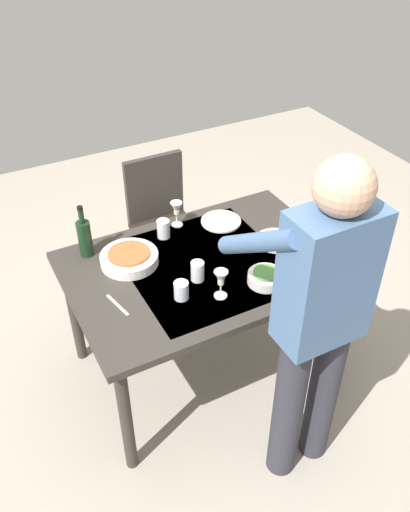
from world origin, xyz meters
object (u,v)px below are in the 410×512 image
object	(u,v)px
water_cup_near_right	(163,229)
dinner_plate_near	(276,240)
wine_glass_left	(221,279)
side_bowl_salad	(266,277)
wine_glass_right	(177,210)
wine_bottle	(85,237)
dinner_plate_far	(221,221)
person_server	(318,316)
serving_bowl_pasta	(129,258)
water_cup_far_left	(197,271)
side_bowl_bread	(322,263)
water_cup_near_left	(181,290)
chair_near	(162,216)
dining_table	(205,275)

from	to	relation	value
water_cup_near_right	dinner_plate_near	xyz separation A→B (m)	(-0.53, 0.33, -0.05)
wine_glass_left	side_bowl_salad	size ratio (longest dim) A/B	0.84
side_bowl_salad	wine_glass_right	bearing A→B (deg)	-75.78
wine_bottle	dinner_plate_far	world-z (taller)	wine_bottle
person_server	serving_bowl_pasta	distance (m)	1.06
dinner_plate_near	serving_bowl_pasta	bearing A→B (deg)	-14.11
wine_glass_right	water_cup_far_left	world-z (taller)	wine_glass_right
side_bowl_bread	dinner_plate_far	world-z (taller)	side_bowl_bread
water_cup_near_left	side_bowl_bread	bearing A→B (deg)	169.92
chair_near	water_cup_near_right	bearing A→B (deg)	68.14
chair_near	wine_bottle	xyz separation A→B (m)	(0.64, 0.50, 0.35)
dining_table	side_bowl_salad	bearing A→B (deg)	125.45
water_cup_near_right	water_cup_far_left	size ratio (longest dim) A/B	1.00
person_server	water_cup_far_left	distance (m)	0.70
dining_table	wine_bottle	distance (m)	0.66
wine_glass_right	chair_near	bearing A→B (deg)	-102.28
person_server	water_cup_near_left	world-z (taller)	person_server
chair_near	dinner_plate_far	world-z (taller)	chair_near
wine_glass_right	dinner_plate_far	bearing A→B (deg)	159.14
wine_glass_right	water_cup_near_right	size ratio (longest dim) A/B	1.44
water_cup_near_left	wine_bottle	bearing A→B (deg)	-62.01
chair_near	water_cup_near_right	xyz separation A→B (m)	(0.22, 0.54, 0.29)
chair_near	water_cup_far_left	size ratio (longest dim) A/B	8.64
chair_near	side_bowl_bread	distance (m)	1.26
side_bowl_salad	wine_glass_left	bearing A→B (deg)	-3.34
wine_bottle	wine_glass_left	distance (m)	0.77
wine_bottle	serving_bowl_pasta	size ratio (longest dim) A/B	0.99
dinner_plate_far	side_bowl_bread	bearing A→B (deg)	111.97
dining_table	dinner_plate_near	xyz separation A→B (m)	(-0.44, 0.01, 0.09)
side_bowl_salad	side_bowl_bread	xyz separation A→B (m)	(-0.32, 0.04, -0.00)
water_cup_near_left	dinner_plate_far	size ratio (longest dim) A/B	0.40
dining_table	wine_glass_left	xyz separation A→B (m)	(0.05, 0.26, 0.18)
chair_near	side_bowl_bread	xyz separation A→B (m)	(-0.38, 1.17, 0.27)
person_server	wine_glass_left	size ratio (longest dim) A/B	11.19
side_bowl_salad	dinner_plate_far	distance (m)	0.58
wine_glass_left	side_bowl_bread	world-z (taller)	wine_glass_left
person_server	water_cup_near_right	bearing A→B (deg)	-78.64
dinner_plate_near	water_cup_near_left	bearing A→B (deg)	14.73
dining_table	chair_near	distance (m)	0.89
chair_near	serving_bowl_pasta	size ratio (longest dim) A/B	3.03
person_server	side_bowl_bread	bearing A→B (deg)	-131.60
wine_bottle	person_server	bearing A→B (deg)	119.96
water_cup_far_left	wine_bottle	bearing A→B (deg)	-47.53
person_server	dining_table	bearing A→B (deg)	-80.41
wine_bottle	water_cup_near_left	distance (m)	0.62
wine_bottle	side_bowl_salad	xyz separation A→B (m)	(-0.71, 0.64, -0.08)
wine_glass_left	wine_glass_right	distance (m)	0.65
water_cup_near_right	side_bowl_bread	distance (m)	0.87
water_cup_near_left	dinner_plate_far	world-z (taller)	water_cup_near_left
wine_glass_right	side_bowl_bread	size ratio (longest dim) A/B	0.94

